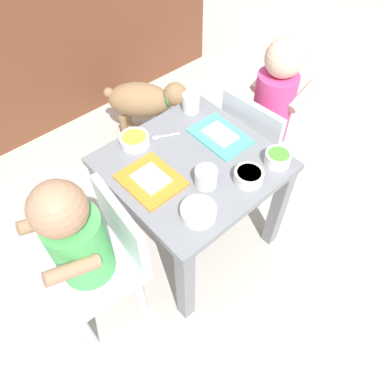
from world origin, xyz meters
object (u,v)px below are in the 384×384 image
Objects in this scene: seated_child_right at (271,108)px; dog at (145,100)px; water_cup_left at (206,178)px; spoon_by_left_tray at (163,136)px; food_tray_left at (151,180)px; cereal_bowl_right_side at (198,212)px; dining_table at (192,179)px; veggie_bowl_far at (135,140)px; food_tray_right at (220,136)px; veggie_bowl_near at (249,176)px; water_cup_right at (191,103)px; seated_child_left at (83,243)px; cereal_bowl_left_side at (278,158)px.

seated_child_right is 1.95× the size of dog.
spoon_by_left_tray is at bearing 81.97° from water_cup_left.
cereal_bowl_right_side is (0.02, -0.19, 0.01)m from food_tray_left.
dining_table is 2.74× the size of food_tray_left.
veggie_bowl_far is at bearing 158.61° from spoon_by_left_tray.
food_tray_right is at bearing 8.42° from dining_table.
food_tray_left is 2.09× the size of veggie_bowl_near.
water_cup_right is at bearing 14.79° from spoon_by_left_tray.
food_tray_left is at bearing -110.31° from veggie_bowl_far.
water_cup_right is 0.67× the size of veggie_bowl_far.
water_cup_left is (0.12, -0.12, 0.02)m from food_tray_left.
seated_child_left is 0.40m from water_cup_left.
food_tray_left reaches higher than dog.
spoon_by_left_tray is (-0.26, -0.48, 0.25)m from dog.
food_tray_right is at bearing 0.00° from food_tray_left.
dining_table is 0.15m from water_cup_left.
cereal_bowl_right_side reaches higher than food_tray_right.
water_cup_right reaches higher than dog.
water_cup_right is 0.26m from veggie_bowl_far.
dining_table is 0.22m from veggie_bowl_near.
seated_child_right is at bearing 14.61° from water_cup_left.
dining_table is at bearing -131.25° from water_cup_right.
spoon_by_left_tray is (-0.20, 0.34, -0.02)m from cereal_bowl_left_side.
cereal_bowl_left_side is (0.20, -0.19, 0.11)m from dining_table.
seated_child_left reaches higher than dining_table.
food_tray_right is 0.34m from cereal_bowl_right_side.
water_cup_left is 0.36m from water_cup_right.
dog is 0.63m from veggie_bowl_far.
water_cup_right is at bearing 48.75° from dining_table.
food_tray_right is 3.05× the size of water_cup_right.
water_cup_left is at bearing -98.03° from spoon_by_left_tray.
cereal_bowl_right_side is 0.33m from cereal_bowl_left_side.
veggie_bowl_far is (-0.06, 0.29, -0.01)m from water_cup_left.
seated_child_right is 3.70× the size of food_tray_left.
dining_table is 7.77× the size of water_cup_right.
seated_child_left is 0.57m from food_tray_right.
dog is at bearing 79.78° from food_tray_right.
water_cup_right is (-0.25, 0.18, 0.05)m from seated_child_right.
veggie_bowl_far reaches higher than food_tray_right.
veggie_bowl_far reaches higher than food_tray_left.
seated_child_left is at bearing 167.41° from water_cup_left.
cereal_bowl_right_side is 0.35m from spoon_by_left_tray.
spoon_by_left_tray is at bearing 21.29° from seated_child_left.
water_cup_right is 0.39m from cereal_bowl_left_side.
seated_child_right is at bearing 29.46° from veggie_bowl_near.
spoon_by_left_tray is (0.15, 0.13, -0.00)m from food_tray_left.
veggie_bowl_far reaches higher than dog.
spoon_by_left_tray is (-0.17, -0.04, -0.03)m from water_cup_right.
seated_child_left reaches higher than cereal_bowl_left_side.
veggie_bowl_near is at bearing -1.27° from cereal_bowl_right_side.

